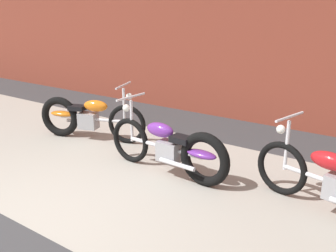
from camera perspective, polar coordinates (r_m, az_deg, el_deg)
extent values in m
plane|color=#38383A|center=(4.33, -21.08, -14.38)|extent=(80.00, 80.00, 0.00)
cube|color=#9E998E|center=(5.35, -5.52, -6.84)|extent=(36.00, 3.50, 0.01)
torus|color=black|center=(6.30, -6.38, 0.27)|extent=(0.67, 0.29, 0.68)
torus|color=black|center=(6.89, -16.39, 1.39)|extent=(0.73, 0.35, 0.73)
cylinder|color=silver|center=(6.56, -11.62, 1.09)|extent=(1.19, 0.43, 0.06)
cube|color=#99999E|center=(6.61, -12.21, 0.81)|extent=(0.37, 0.31, 0.28)
ellipsoid|color=orange|center=(6.46, -11.13, 3.07)|extent=(0.48, 0.32, 0.20)
ellipsoid|color=orange|center=(6.85, -16.08, 1.84)|extent=(0.47, 0.31, 0.10)
cube|color=black|center=(6.65, -13.85, 2.76)|extent=(0.33, 0.28, 0.08)
cylinder|color=silver|center=(6.23, -6.82, 3.02)|extent=(0.06, 0.06, 0.62)
cylinder|color=silver|center=(6.15, -6.94, 6.27)|extent=(0.21, 0.56, 0.03)
sphere|color=white|center=(6.15, -6.02, 4.58)|extent=(0.11, 0.11, 0.11)
cylinder|color=silver|center=(6.88, -13.33, 0.68)|extent=(0.54, 0.23, 0.06)
torus|color=black|center=(5.53, -5.85, -2.22)|extent=(0.68, 0.11, 0.68)
torus|color=black|center=(4.78, 5.67, -5.16)|extent=(0.74, 0.16, 0.73)
cylinder|color=silver|center=(5.12, -0.52, -3.32)|extent=(1.24, 0.11, 0.06)
cube|color=#99999E|center=(5.09, 0.19, -3.93)|extent=(0.33, 0.23, 0.28)
ellipsoid|color=#6B2D93|center=(5.08, -1.24, -0.59)|extent=(0.45, 0.21, 0.20)
ellipsoid|color=#6B2D93|center=(4.78, 5.18, -4.36)|extent=(0.45, 0.20, 0.10)
cube|color=black|center=(4.90, 2.06, -2.06)|extent=(0.29, 0.21, 0.08)
cylinder|color=silver|center=(5.41, -5.64, 0.78)|extent=(0.05, 0.05, 0.62)
cylinder|color=silver|center=(5.31, -5.76, 4.50)|extent=(0.06, 0.58, 0.03)
sphere|color=white|center=(5.42, -6.47, 2.79)|extent=(0.11, 0.11, 0.11)
cylinder|color=silver|center=(4.87, 1.38, -5.95)|extent=(0.55, 0.08, 0.06)
torus|color=black|center=(4.78, 17.14, -6.26)|extent=(0.68, 0.24, 0.68)
cylinder|color=silver|center=(4.50, 24.27, -8.04)|extent=(1.21, 0.34, 0.06)
ellipsoid|color=red|center=(4.44, 23.73, -4.95)|extent=(0.47, 0.29, 0.20)
cylinder|color=silver|center=(4.64, 17.90, -2.89)|extent=(0.05, 0.05, 0.62)
cylinder|color=silver|center=(4.54, 18.32, 1.38)|extent=(0.17, 0.57, 0.03)
sphere|color=white|center=(4.63, 17.05, -0.49)|extent=(0.11, 0.11, 0.11)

